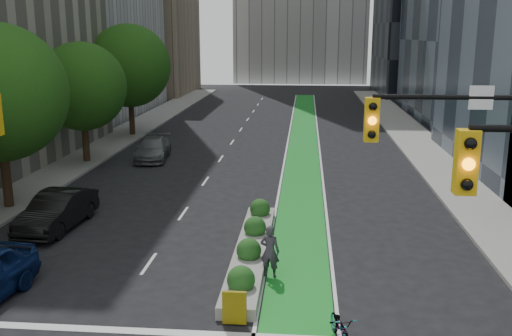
% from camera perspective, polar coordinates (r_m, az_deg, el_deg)
% --- Properties ---
extents(sidewalk_left, '(3.60, 90.00, 0.15)m').
position_cam_1_polar(sidewalk_left, '(41.75, -16.07, 1.53)').
color(sidewalk_left, gray).
rests_on(sidewalk_left, ground).
extents(sidewalk_right, '(3.60, 90.00, 0.15)m').
position_cam_1_polar(sidewalk_right, '(39.94, 17.42, 0.91)').
color(sidewalk_right, gray).
rests_on(sidewalk_right, ground).
extents(bike_lane_paint, '(2.20, 70.00, 0.01)m').
position_cam_1_polar(bike_lane_paint, '(43.91, 4.74, 2.48)').
color(bike_lane_paint, '#198A27').
rests_on(bike_lane_paint, ground).
extents(tree_midfar, '(5.60, 5.60, 7.76)m').
position_cam_1_polar(tree_midfar, '(38.00, -17.01, 7.78)').
color(tree_midfar, black).
rests_on(tree_midfar, ground).
extents(tree_far, '(6.60, 6.60, 9.00)m').
position_cam_1_polar(tree_far, '(47.35, -12.57, 9.94)').
color(tree_far, black).
rests_on(tree_far, ground).
extents(median_planter, '(1.20, 10.26, 1.10)m').
position_cam_1_polar(median_planter, '(21.73, -0.44, -7.92)').
color(median_planter, gray).
rests_on(median_planter, ground).
extents(bicycle, '(0.98, 1.79, 0.89)m').
position_cam_1_polar(bicycle, '(16.28, 8.46, -15.49)').
color(bicycle, gray).
rests_on(bicycle, ground).
extents(cyclist, '(0.75, 0.56, 1.87)m').
position_cam_1_polar(cyclist, '(19.83, 1.39, -8.33)').
color(cyclist, '#36303A').
rests_on(cyclist, ground).
extents(parked_car_left_mid, '(2.02, 4.95, 1.60)m').
position_cam_1_polar(parked_car_left_mid, '(26.07, -19.26, -4.04)').
color(parked_car_left_mid, black).
rests_on(parked_car_left_mid, ground).
extents(parked_car_left_far, '(2.51, 5.11, 1.43)m').
position_cam_1_polar(parked_car_left_far, '(38.71, -10.28, 1.90)').
color(parked_car_left_far, slate).
rests_on(parked_car_left_far, ground).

